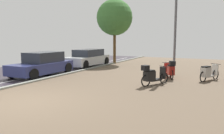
# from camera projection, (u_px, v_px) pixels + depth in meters

# --- Properties ---
(ground) EXTENTS (21.00, 40.00, 0.13)m
(ground) POSITION_uv_depth(u_px,v_px,m) (57.00, 109.00, 7.02)
(ground) COLOR #362F37
(scooter_near) EXTENTS (0.95, 1.57, 1.01)m
(scooter_near) POSITION_uv_depth(u_px,v_px,m) (170.00, 70.00, 12.26)
(scooter_near) COLOR black
(scooter_near) RESTS_ON ground
(scooter_mid) EXTENTS (0.99, 1.59, 0.99)m
(scooter_mid) POSITION_uv_depth(u_px,v_px,m) (152.00, 76.00, 10.37)
(scooter_mid) COLOR black
(scooter_mid) RESTS_ON ground
(scooter_far) EXTENTS (0.91, 1.60, 0.86)m
(scooter_far) POSITION_uv_depth(u_px,v_px,m) (208.00, 73.00, 11.46)
(scooter_far) COLOR black
(scooter_far) RESTS_ON ground
(parked_car_near) EXTENTS (1.79, 3.93, 1.35)m
(parked_car_near) POSITION_uv_depth(u_px,v_px,m) (42.00, 64.00, 13.24)
(parked_car_near) COLOR navy
(parked_car_near) RESTS_ON ground
(parked_car_far) EXTENTS (1.81, 4.20, 1.30)m
(parked_car_far) POSITION_uv_depth(u_px,v_px,m) (88.00, 58.00, 17.59)
(parked_car_far) COLOR silver
(parked_car_far) RESTS_ON ground
(lamp_post) EXTENTS (0.20, 0.52, 6.28)m
(lamp_post) POSITION_uv_depth(u_px,v_px,m) (176.00, 16.00, 13.25)
(lamp_post) COLOR slate
(lamp_post) RESTS_ON ground
(street_tree) EXTENTS (3.02, 3.02, 5.41)m
(street_tree) POSITION_uv_depth(u_px,v_px,m) (115.00, 18.00, 18.96)
(street_tree) COLOR brown
(street_tree) RESTS_ON ground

